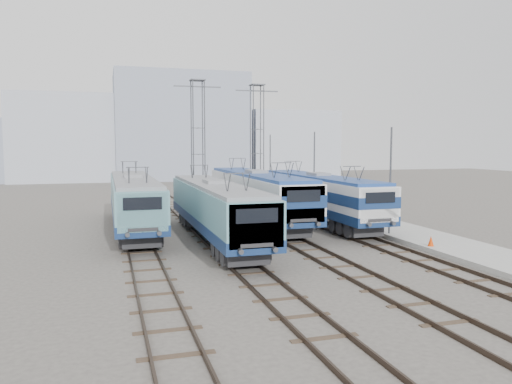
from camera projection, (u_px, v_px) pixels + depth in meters
The scene contains 15 objects.
ground at pixel (270, 253), 27.28m from camera, with size 160.00×160.00×0.00m, color #514C47.
platform at pixel (365, 221), 37.81m from camera, with size 4.00×70.00×0.30m, color #9E9E99.
locomotive_far_left at pixel (134, 198), 34.04m from camera, with size 2.86×18.05×3.40m.
locomotive_center_left at pixel (216, 207), 29.93m from camera, with size 2.78×17.55×3.30m.
locomotive_center_right at pixel (257, 192), 37.20m from camera, with size 2.96×18.73×3.52m.
locomotive_far_right at pixel (319, 193), 37.32m from camera, with size 2.80×17.72×3.33m.
catenary_tower_west at pixel (198, 137), 47.63m from camera, with size 4.50×1.20×12.00m.
catenary_tower_east at pixel (257, 138), 51.40m from camera, with size 4.50×1.20×12.00m.
mast_front at pixel (390, 183), 31.32m from camera, with size 0.12×0.12×7.00m, color #3F4247.
mast_mid at pixel (314, 173), 42.76m from camera, with size 0.12×0.12×7.00m, color #3F4247.
mast_rear at pixel (270, 167), 54.20m from camera, with size 0.12×0.12×7.00m, color #3F4247.
safety_cone at pixel (431, 241), 27.59m from camera, with size 0.33×0.33×0.57m, color #CD3605.
building_west at pixel (70, 138), 81.72m from camera, with size 18.00×12.00×14.00m, color #A7AEBB.
building_center at pixel (180, 127), 86.69m from camera, with size 22.00×14.00×18.00m, color #8992A6.
building_east at pixel (288, 144), 92.71m from camera, with size 16.00×12.00×12.00m, color #A7AEBB.
Camera 1 is at (-8.49, -25.48, 5.88)m, focal length 35.00 mm.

